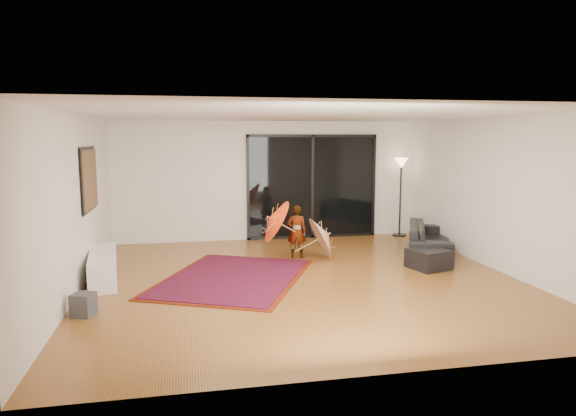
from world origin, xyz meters
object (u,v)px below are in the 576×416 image
object	(u,v)px
ottoman	(429,259)
media_console	(103,267)
child	(297,232)
sofa	(430,238)

from	to	relation	value
ottoman	media_console	bearing A→B (deg)	176.64
media_console	ottoman	size ratio (longest dim) A/B	2.72
media_console	child	xyz separation A→B (m)	(3.46, 0.94, 0.29)
sofa	child	size ratio (longest dim) A/B	2.01
media_console	ottoman	xyz separation A→B (m)	(5.62, -0.33, -0.06)
child	ottoman	bearing A→B (deg)	165.58
media_console	ottoman	world-z (taller)	media_console
child	sofa	bearing A→B (deg)	-166.86
ottoman	child	xyz separation A→B (m)	(-2.15, 1.27, 0.34)
child	media_console	bearing A→B (deg)	31.38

